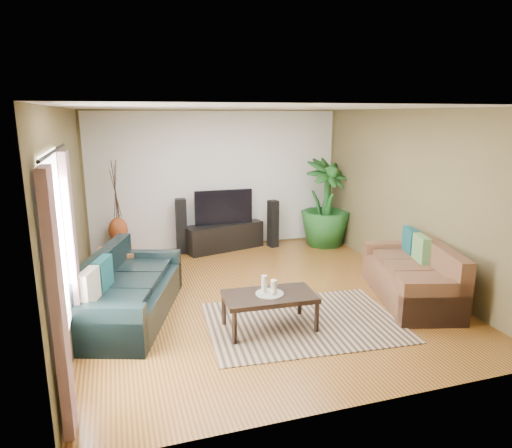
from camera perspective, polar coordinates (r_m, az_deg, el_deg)
name	(u,v)px	position (r m, az deg, el deg)	size (l,w,h in m)	color
floor	(260,296)	(6.82, 0.51, -8.99)	(5.50, 5.50, 0.00)	#9F6829
ceiling	(260,108)	(6.29, 0.56, 14.33)	(5.50, 5.50, 0.00)	white
wall_back	(217,180)	(9.04, -4.86, 5.49)	(5.00, 5.00, 0.00)	brown
wall_front	(360,268)	(3.98, 12.86, -5.36)	(5.00, 5.00, 0.00)	brown
wall_left	(70,218)	(6.15, -22.23, 0.65)	(5.50, 5.50, 0.00)	brown
wall_right	(412,197)	(7.56, 18.90, 3.21)	(5.50, 5.50, 0.00)	brown
backwall_panel	(217,180)	(9.03, -4.85, 5.48)	(4.90, 4.90, 0.00)	white
window_pane	(58,250)	(4.59, -23.52, -2.99)	(1.80, 1.80, 0.00)	white
curtain_near	(58,306)	(3.96, -23.50, -9.43)	(0.08, 0.35, 2.20)	gray
curtain_far	(72,252)	(5.37, -21.97, -3.32)	(0.08, 0.35, 2.20)	gray
curtain_rod	(54,151)	(4.43, -23.98, 8.29)	(0.03, 0.03, 1.90)	black
sofa_left	(130,286)	(6.24, -15.49, -7.50)	(2.19, 0.94, 0.85)	black
sofa_right	(410,271)	(6.95, 18.75, -5.56)	(1.93, 0.87, 0.85)	brown
area_rug	(303,322)	(6.05, 5.90, -12.08)	(2.45, 1.73, 0.01)	tan
coffee_table	(269,311)	(5.77, 1.69, -10.87)	(1.12, 0.61, 0.46)	black
candle_tray	(270,294)	(5.68, 1.71, -8.70)	(0.35, 0.35, 0.02)	#989993
candle_tall	(264,284)	(5.64, 1.04, -7.54)	(0.07, 0.07, 0.22)	beige
candle_mid	(274,287)	(5.62, 2.24, -7.91)	(0.07, 0.07, 0.17)	beige
candle_short	(273,285)	(5.72, 2.19, -7.67)	(0.07, 0.07, 0.14)	white
tv_stand	(224,236)	(9.03, -4.01, -1.57)	(1.55, 0.47, 0.52)	black
television	(224,207)	(8.90, -4.08, 2.14)	(1.14, 0.06, 0.67)	black
speaker_left	(181,226)	(8.82, -9.31, -0.28)	(0.19, 0.21, 1.06)	black
speaker_right	(273,224)	(9.14, 2.14, 0.03)	(0.17, 0.19, 0.95)	black
potted_plant	(326,203)	(9.27, 8.69, 2.61)	(0.98, 0.98, 1.75)	#1B521D
plant_pot	(324,239)	(9.44, 8.53, -1.86)	(0.32, 0.32, 0.25)	black
pedestal	(120,249)	(8.81, -16.68, -3.01)	(0.37, 0.37, 0.37)	gray
vase	(118,230)	(8.72, -16.84, -0.75)	(0.34, 0.34, 0.48)	#98401B
side_table	(117,268)	(7.40, -17.00, -5.33)	(0.55, 0.55, 0.59)	brown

